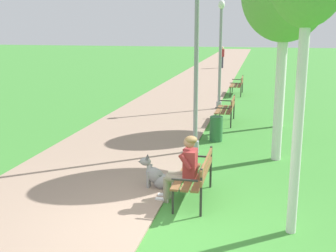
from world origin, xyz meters
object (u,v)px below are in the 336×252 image
park_bench_near (197,174)px  litter_bin (216,129)px  park_bench_far (238,84)px  pedestrian_distant (222,57)px  lamp_post_near (196,58)px  birch_tree_third (288,1)px  person_seated_on_near_bench (184,166)px  dog_grey (157,177)px  park_bench_mid (227,108)px  lamp_post_mid (220,54)px

park_bench_near → litter_bin: 4.26m
park_bench_far → pedestrian_distant: bearing=98.7°
lamp_post_near → birch_tree_third: bearing=57.4°
person_seated_on_near_bench → dog_grey: bearing=142.0°
person_seated_on_near_bench → park_bench_mid: bearing=88.1°
person_seated_on_near_bench → lamp_post_mid: lamp_post_mid is taller
lamp_post_near → birch_tree_third: birch_tree_third is taller
lamp_post_near → pedestrian_distant: bearing=93.7°
park_bench_near → park_bench_far: 12.73m
dog_grey → birch_tree_third: 7.57m
park_bench_near → person_seated_on_near_bench: person_seated_on_near_bench is taller
birch_tree_third → litter_bin: (-1.83, -2.25, -3.52)m
lamp_post_mid → person_seated_on_near_bench: bearing=-88.2°
park_bench_near → litter_bin: bearing=91.3°
litter_bin → lamp_post_mid: bearing=94.8°
park_bench_mid → dog_grey: 6.30m
park_bench_far → lamp_post_near: size_ratio=0.33×
park_bench_near → lamp_post_near: size_ratio=0.33×
park_bench_far → litter_bin: (-0.10, -8.47, -0.16)m
park_bench_mid → dog_grey: size_ratio=1.80×
person_seated_on_near_bench → dog_grey: (-0.62, 0.48, -0.42)m
park_bench_near → pedestrian_distant: 25.27m
park_bench_near → birch_tree_third: 7.52m
park_bench_near → park_bench_far: bearing=90.0°
park_bench_far → park_bench_mid: bearing=-89.9°
person_seated_on_near_bench → lamp_post_near: size_ratio=0.27×
birch_tree_third → lamp_post_near: bearing=-122.6°
park_bench_near → person_seated_on_near_bench: 0.29m
pedestrian_distant → lamp_post_near: bearing=-86.3°
litter_bin → person_seated_on_near_bench: bearing=-91.5°
park_bench_far → lamp_post_near: 9.89m
dog_grey → pedestrian_distant: pedestrian_distant is taller
park_bench_near → lamp_post_mid: lamp_post_mid is taller
birch_tree_third → litter_bin: size_ratio=7.17×
person_seated_on_near_bench → pedestrian_distant: size_ratio=0.76×
lamp_post_near → litter_bin: lamp_post_near is taller
lamp_post_near → birch_tree_third: size_ratio=0.92×
birch_tree_third → person_seated_on_near_bench: bearing=-106.3°
person_seated_on_near_bench → litter_bin: bearing=88.5°
person_seated_on_near_bench → lamp_post_near: 3.59m
person_seated_on_near_bench → lamp_post_near: (-0.29, 3.15, 1.69)m
park_bench_far → lamp_post_mid: size_ratio=0.37×
park_bench_mid → dog_grey: park_bench_mid is taller
park_bench_near → dog_grey: park_bench_near is taller
park_bench_mid → birch_tree_third: size_ratio=0.30×
lamp_post_mid → litter_bin: lamp_post_mid is taller
park_bench_near → litter_bin: size_ratio=2.14×
birch_tree_third → pedestrian_distant: bearing=101.0°
park_bench_mid → person_seated_on_near_bench: person_seated_on_near_bench is taller
dog_grey → lamp_post_near: bearing=82.8°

